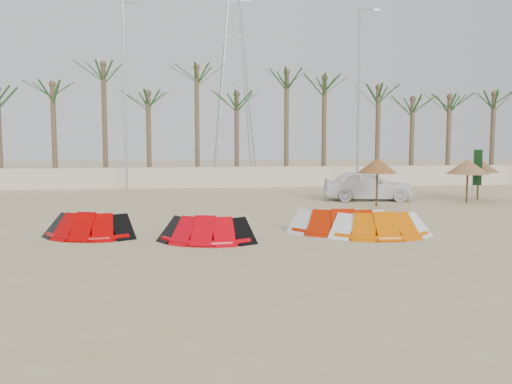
{
  "coord_description": "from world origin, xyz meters",
  "views": [
    {
      "loc": [
        -2.43,
        -14.19,
        3.35
      ],
      "look_at": [
        0.0,
        6.0,
        1.3
      ],
      "focal_mm": 40.0,
      "sensor_mm": 36.0,
      "label": 1
    }
  ],
  "objects": [
    {
      "name": "parasol_right",
      "position": [
        12.5,
        13.6,
        1.77
      ],
      "size": [
        2.02,
        2.02,
        2.13
      ],
      "color": "#4C331E",
      "rests_on": "ground"
    },
    {
      "name": "parasol_mid",
      "position": [
        11.18,
        12.18,
        1.79
      ],
      "size": [
        2.05,
        2.05,
        2.14
      ],
      "color": "#4C331E",
      "rests_on": "ground"
    },
    {
      "name": "lamp_c",
      "position": [
        8.04,
        20.0,
        5.77
      ],
      "size": [
        1.25,
        0.14,
        11.0
      ],
      "color": "#A5A8AD",
      "rests_on": "ground"
    },
    {
      "name": "kite_red_left",
      "position": [
        -5.66,
        4.88,
        0.42
      ],
      "size": [
        3.23,
        2.1,
        0.9
      ],
      "color": "#AA0000",
      "rests_on": "ground"
    },
    {
      "name": "kite_orange",
      "position": [
        3.84,
        3.91,
        0.42
      ],
      "size": [
        3.28,
        1.55,
        0.9
      ],
      "color": "#DD5D00",
      "rests_on": "ground"
    },
    {
      "name": "kite_red_mid",
      "position": [
        -1.88,
        3.65,
        0.42
      ],
      "size": [
        3.26,
        2.14,
        0.9
      ],
      "color": "#C8000A",
      "rests_on": "ground"
    },
    {
      "name": "ground",
      "position": [
        0.0,
        0.0,
        0.0
      ],
      "size": [
        120.0,
        120.0,
        0.0
      ],
      "primitive_type": "plane",
      "color": "#C2B696",
      "rests_on": "ground"
    },
    {
      "name": "pylon",
      "position": [
        1.0,
        28.0,
        0.0
      ],
      "size": [
        3.0,
        3.0,
        14.0
      ],
      "primitive_type": null,
      "color": "#A5A8AD",
      "rests_on": "ground"
    },
    {
      "name": "palm_line",
      "position": [
        0.67,
        23.5,
        6.44
      ],
      "size": [
        52.0,
        4.0,
        7.7
      ],
      "color": "brown",
      "rests_on": "ground"
    },
    {
      "name": "boundary_wall",
      "position": [
        0.0,
        22.0,
        0.65
      ],
      "size": [
        60.0,
        0.3,
        1.3
      ],
      "primitive_type": "cube",
      "color": "beige",
      "rests_on": "ground"
    },
    {
      "name": "lamp_b",
      "position": [
        -5.96,
        20.0,
        5.77
      ],
      "size": [
        1.25,
        0.14,
        11.0
      ],
      "color": "#A5A8AD",
      "rests_on": "ground"
    },
    {
      "name": "parasol_left",
      "position": [
        6.34,
        11.42,
        1.91
      ],
      "size": [
        1.83,
        1.83,
        2.27
      ],
      "color": "#4C331E",
      "rests_on": "ground"
    },
    {
      "name": "kite_red_right",
      "position": [
        2.77,
        4.83,
        0.42
      ],
      "size": [
        3.68,
        2.03,
        0.9
      ],
      "color": "#B41A00",
      "rests_on": "ground"
    },
    {
      "name": "flag_green",
      "position": [
        11.99,
        12.87,
        1.63
      ],
      "size": [
        0.44,
        0.16,
        2.76
      ],
      "color": "#A5A8AD",
      "rests_on": "ground"
    },
    {
      "name": "car",
      "position": [
        6.71,
        13.9,
        0.78
      ],
      "size": [
        4.78,
        2.53,
        1.55
      ],
      "primitive_type": "imported",
      "rotation": [
        0.0,
        0.0,
        1.41
      ],
      "color": "white",
      "rests_on": "ground"
    }
  ]
}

